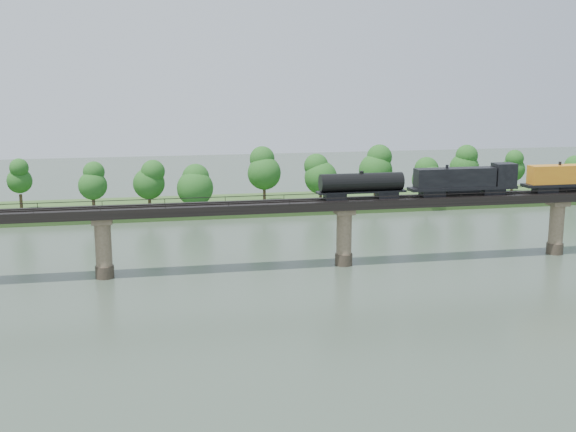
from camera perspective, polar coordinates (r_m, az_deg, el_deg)
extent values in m
plane|color=#334135|center=(97.77, 9.20, -8.39)|extent=(400.00, 400.00, 0.00)
cube|color=#2C4B1E|center=(177.05, -0.39, 0.98)|extent=(300.00, 24.00, 1.60)
cylinder|color=#473A2D|center=(120.48, -14.28, -4.29)|extent=(3.00, 3.00, 2.00)
cylinder|color=#8A755A|center=(119.37, -14.39, -2.21)|extent=(2.60, 2.60, 9.00)
cube|color=#8A755A|center=(118.52, -14.48, -0.33)|extent=(3.20, 3.20, 1.00)
cylinder|color=#473A2D|center=(124.71, 4.42, -3.43)|extent=(3.00, 3.00, 2.00)
cylinder|color=#8A755A|center=(123.64, 4.45, -1.41)|extent=(2.60, 2.60, 9.00)
cube|color=#8A755A|center=(122.81, 4.48, 0.41)|extent=(3.20, 3.20, 1.00)
cylinder|color=#473A2D|center=(140.68, 20.32, -2.41)|extent=(3.00, 3.00, 2.00)
cylinder|color=#8A755A|center=(139.72, 20.45, -0.61)|extent=(2.60, 2.60, 9.00)
cube|color=#8A755A|center=(139.00, 20.56, 1.00)|extent=(3.20, 3.20, 1.00)
cube|color=black|center=(122.58, 4.49, 0.98)|extent=(220.00, 5.00, 1.50)
cube|color=black|center=(121.72, 4.59, 1.30)|extent=(220.00, 0.12, 0.16)
cube|color=black|center=(123.14, 4.40, 1.42)|extent=(220.00, 0.12, 0.16)
cube|color=black|center=(120.05, 4.81, 1.46)|extent=(220.00, 0.10, 0.10)
cube|color=black|center=(124.60, 4.20, 1.83)|extent=(220.00, 0.10, 0.10)
cube|color=black|center=(120.12, 4.81, 1.29)|extent=(0.08, 0.08, 0.70)
cube|color=black|center=(124.66, 4.20, 1.67)|extent=(0.08, 0.08, 0.70)
cylinder|color=#382619|center=(174.94, -20.34, 1.02)|extent=(0.70, 0.70, 3.71)
sphere|color=#164D16|center=(174.17, -20.45, 2.62)|extent=(5.67, 5.67, 5.67)
sphere|color=#164D16|center=(173.76, -20.52, 3.63)|extent=(4.25, 4.25, 4.25)
cylinder|color=#382619|center=(165.35, -15.09, 0.73)|extent=(0.70, 0.70, 3.51)
sphere|color=#164D16|center=(164.58, -15.18, 2.33)|extent=(6.31, 6.31, 6.31)
sphere|color=#164D16|center=(164.16, -15.23, 3.34)|extent=(4.73, 4.73, 4.73)
cylinder|color=#382619|center=(167.45, -10.88, 1.03)|extent=(0.70, 0.70, 3.34)
sphere|color=#164D16|center=(166.72, -10.93, 2.53)|extent=(7.18, 7.18, 7.18)
sphere|color=#164D16|center=(166.32, -10.97, 3.48)|extent=(5.39, 5.39, 5.39)
cylinder|color=#382619|center=(165.21, -7.32, 0.91)|extent=(0.70, 0.70, 2.83)
sphere|color=#164D16|center=(164.57, -7.35, 2.20)|extent=(8.26, 8.26, 8.26)
sphere|color=#164D16|center=(164.21, -7.37, 3.01)|extent=(6.19, 6.19, 6.19)
cylinder|color=#382619|center=(173.44, -1.88, 1.69)|extent=(0.70, 0.70, 3.96)
sphere|color=#164D16|center=(172.62, -1.89, 3.42)|extent=(8.07, 8.07, 8.07)
sphere|color=#164D16|center=(172.19, -1.90, 4.51)|extent=(6.05, 6.05, 6.05)
cylinder|color=#382619|center=(174.72, 2.60, 1.64)|extent=(0.70, 0.70, 3.27)
sphere|color=#164D16|center=(174.04, 2.61, 3.05)|extent=(8.03, 8.03, 8.03)
sphere|color=#164D16|center=(173.66, 2.62, 3.94)|extent=(6.02, 6.02, 6.02)
cylinder|color=#382619|center=(179.64, 6.89, 1.94)|extent=(0.70, 0.70, 3.92)
sphere|color=#164D16|center=(178.86, 6.93, 3.59)|extent=(8.29, 8.29, 8.29)
sphere|color=#164D16|center=(178.45, 6.96, 4.63)|extent=(6.21, 6.21, 6.21)
cylinder|color=#382619|center=(177.03, 10.96, 1.53)|extent=(0.70, 0.70, 3.02)
sphere|color=#164D16|center=(176.40, 11.01, 2.82)|extent=(7.74, 7.74, 7.74)
sphere|color=#164D16|center=(176.05, 11.04, 3.63)|extent=(5.80, 5.80, 5.80)
cylinder|color=#382619|center=(190.07, 13.68, 2.20)|extent=(0.70, 0.70, 3.80)
sphere|color=#164D16|center=(189.35, 13.75, 3.71)|extent=(7.47, 7.47, 7.47)
sphere|color=#164D16|center=(188.97, 13.79, 4.67)|extent=(5.60, 5.60, 5.60)
cylinder|color=#382619|center=(196.43, 17.27, 2.24)|extent=(0.70, 0.70, 3.38)
sphere|color=#164D16|center=(195.80, 17.35, 3.54)|extent=(6.23, 6.23, 6.23)
sphere|color=#164D16|center=(195.46, 17.39, 4.36)|extent=(4.67, 4.67, 4.67)
cylinder|color=#382619|center=(198.55, 21.59, 1.95)|extent=(0.70, 0.70, 2.77)
sphere|color=#164D16|center=(198.03, 21.67, 3.01)|extent=(7.04, 7.04, 7.04)
sphere|color=#164D16|center=(197.74, 21.71, 3.67)|extent=(5.28, 5.28, 5.28)
cube|color=black|center=(137.15, 19.65, 2.02)|extent=(4.10, 2.46, 1.13)
cube|color=black|center=(140.01, 21.65, 2.35)|extent=(19.46, 3.07, 0.51)
cube|color=orange|center=(138.92, 21.18, 3.11)|extent=(14.34, 2.77, 3.28)
cylinder|color=black|center=(140.09, 21.64, 2.13)|extent=(6.15, 1.43, 1.43)
cube|color=black|center=(132.20, 15.83, 1.92)|extent=(4.10, 2.46, 1.13)
cube|color=black|center=(127.48, 11.31, 1.79)|extent=(4.10, 2.46, 1.13)
cube|color=black|center=(129.63, 13.63, 2.17)|extent=(19.46, 3.07, 0.51)
cube|color=black|center=(128.71, 13.05, 2.99)|extent=(14.34, 2.77, 3.28)
cube|color=black|center=(132.71, 16.69, 3.18)|extent=(3.69, 3.07, 3.89)
cylinder|color=black|center=(129.72, 13.62, 1.93)|extent=(6.15, 1.43, 1.43)
cube|color=black|center=(124.59, 7.83, 1.69)|extent=(3.59, 2.25, 1.13)
cube|color=black|center=(121.90, 3.73, 1.56)|extent=(3.59, 2.25, 1.13)
cube|color=black|center=(123.05, 5.81, 1.93)|extent=(15.37, 2.46, 0.31)
cylinder|color=black|center=(122.80, 5.82, 2.69)|extent=(14.34, 3.07, 3.07)
cylinder|color=black|center=(122.56, 5.84, 3.44)|extent=(0.72, 0.72, 0.51)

